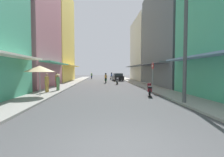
% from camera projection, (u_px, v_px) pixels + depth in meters
% --- Properties ---
extents(ground_plane, '(102.72, 102.72, 0.00)m').
position_uv_depth(ground_plane, '(105.00, 84.00, 23.10)').
color(ground_plane, '#424244').
extents(sidewalk_left, '(2.17, 54.69, 0.12)m').
position_uv_depth(sidewalk_left, '(69.00, 84.00, 22.77)').
color(sidewalk_left, gray).
rests_on(sidewalk_left, ground).
extents(sidewalk_right, '(2.17, 54.69, 0.12)m').
position_uv_depth(sidewalk_right, '(140.00, 84.00, 23.42)').
color(sidewalk_right, '#9E9991').
rests_on(sidewalk_right, ground).
extents(building_left_mid, '(7.05, 9.10, 13.69)m').
position_uv_depth(building_left_mid, '(25.00, 27.00, 18.44)').
color(building_left_mid, '#B7727F').
rests_on(building_left_mid, ground).
extents(building_left_far, '(7.05, 10.90, 16.21)m').
position_uv_depth(building_left_far, '(52.00, 36.00, 28.75)').
color(building_left_far, '#EFD159').
rests_on(building_left_far, ground).
extents(building_right_mid, '(7.05, 11.57, 12.84)m').
position_uv_depth(building_right_mid, '(176.00, 36.00, 20.92)').
color(building_right_mid, slate).
rests_on(building_right_mid, ground).
extents(building_right_far, '(7.05, 10.44, 12.07)m').
position_uv_depth(building_right_far, '(149.00, 50.00, 32.47)').
color(building_right_far, silver).
rests_on(building_right_far, ground).
extents(motorbike_green, '(0.55, 1.81, 1.58)m').
position_uv_depth(motorbike_green, '(106.00, 79.00, 25.37)').
color(motorbike_green, black).
rests_on(motorbike_green, ground).
extents(motorbike_white, '(0.74, 1.74, 1.58)m').
position_uv_depth(motorbike_white, '(112.00, 76.00, 35.28)').
color(motorbike_white, black).
rests_on(motorbike_white, ground).
extents(motorbike_silver, '(0.61, 1.79, 0.96)m').
position_uv_depth(motorbike_silver, '(117.00, 81.00, 22.96)').
color(motorbike_silver, black).
rests_on(motorbike_silver, ground).
extents(motorbike_blue, '(0.55, 1.81, 1.58)m').
position_uv_depth(motorbike_blue, '(92.00, 76.00, 38.28)').
color(motorbike_blue, black).
rests_on(motorbike_blue, ground).
extents(motorbike_maroon, '(0.66, 1.78, 0.96)m').
position_uv_depth(motorbike_maroon, '(149.00, 89.00, 12.30)').
color(motorbike_maroon, black).
rests_on(motorbike_maroon, ground).
extents(parked_car, '(1.98, 4.19, 1.45)m').
position_uv_depth(parked_car, '(118.00, 77.00, 31.27)').
color(parked_car, black).
rests_on(parked_car, ground).
extents(pedestrian_foreground, '(0.44, 0.44, 1.67)m').
position_uv_depth(pedestrian_foreground, '(58.00, 81.00, 14.91)').
color(pedestrian_foreground, '#598C59').
rests_on(pedestrian_foreground, ground).
extents(pedestrian_midway, '(0.34, 0.34, 1.69)m').
position_uv_depth(pedestrian_midway, '(47.00, 84.00, 13.54)').
color(pedestrian_midway, '#BF8C3F').
rests_on(pedestrian_midway, ground).
extents(pedestrian_far, '(0.34, 0.34, 1.67)m').
position_uv_depth(pedestrian_far, '(57.00, 80.00, 18.09)').
color(pedestrian_far, '#99333F').
rests_on(pedestrian_far, ground).
extents(vendor_umbrella, '(2.10, 2.10, 2.28)m').
position_uv_depth(vendor_umbrella, '(40.00, 69.00, 11.63)').
color(vendor_umbrella, '#99999E').
rests_on(vendor_umbrella, ground).
extents(utility_pole, '(0.20, 1.20, 6.96)m').
position_uv_depth(utility_pole, '(185.00, 41.00, 9.04)').
color(utility_pole, '#4C4C4F').
rests_on(utility_pole, ground).
extents(street_sign_no_entry, '(0.07, 0.60, 2.65)m').
position_uv_depth(street_sign_no_entry, '(152.00, 73.00, 14.59)').
color(street_sign_no_entry, gray).
rests_on(street_sign_no_entry, ground).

